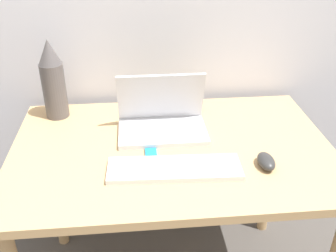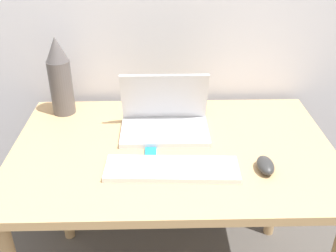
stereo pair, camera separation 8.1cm
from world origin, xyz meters
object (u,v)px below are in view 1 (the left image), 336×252
(keyboard, at_px, (174,169))
(mouse, at_px, (266,161))
(laptop, at_px, (162,119))
(vase, at_px, (53,80))
(mp3_player, at_px, (151,154))

(keyboard, distance_m, mouse, 0.30)
(laptop, distance_m, vase, 0.45)
(mouse, xyz_separation_m, mp3_player, (-0.37, 0.10, -0.02))
(mp3_player, bearing_deg, mouse, -15.21)
(vase, distance_m, mp3_player, 0.51)
(laptop, relative_size, mouse, 3.38)
(laptop, height_order, mouse, laptop)
(keyboard, height_order, mp3_player, keyboard)
(keyboard, relative_size, vase, 1.37)
(laptop, relative_size, keyboard, 0.75)
(mouse, distance_m, vase, 0.85)
(mouse, bearing_deg, vase, 149.77)
(mouse, bearing_deg, mp3_player, 164.79)
(keyboard, distance_m, vase, 0.62)
(keyboard, height_order, mouse, mouse)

